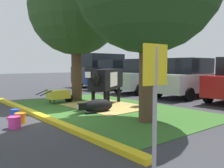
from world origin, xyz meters
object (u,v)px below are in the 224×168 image
Objects in this scene: wheelbarrow at (59,95)px; parking_sign at (155,86)px; shade_tree_left at (76,9)px; sedan_blue at (117,75)px; hatchback_white at (189,78)px; cow_holstein at (106,79)px; bucket_blue at (15,113)px; bucket_orange at (20,118)px; bucket_pink at (15,122)px; suv_dark_grey at (103,70)px; person_handler at (145,84)px; calf_lying at (97,106)px; sedan_silver at (145,76)px.

parking_sign is at bearing -16.86° from wheelbarrow.
sedan_blue is (-3.06, 5.07, -3.26)m from shade_tree_left.
sedan_blue and hatchback_white have the same top height.
bucket_blue is at bearing -90.35° from cow_holstein.
hatchback_white is (0.49, 5.09, -0.10)m from cow_holstein.
bucket_orange is at bearing -77.86° from cow_holstein.
wheelbarrow is 4.65× the size of bucket_pink.
suv_dark_grey reaches higher than sedan_blue.
bucket_blue is at bearing -93.38° from hatchback_white.
parking_sign reaches higher than bucket_orange.
bucket_blue is 0.82× the size of bucket_pink.
person_handler is 3.77m from wheelbarrow.
shade_tree_left is at bearing 120.53° from bucket_blue.
sedan_blue is (-6.05, 6.03, 0.75)m from calf_lying.
bucket_orange is at bearing -7.20° from bucket_blue.
bucket_orange is 0.07× the size of hatchback_white.
cow_holstein is at bearing 102.14° from bucket_orange.
suv_dark_grey is at bearing 153.70° from person_handler.
wheelbarrow is 0.82× the size of parking_sign.
bucket_pink is (-4.33, -0.58, -1.22)m from parking_sign.
bucket_blue is (2.04, -3.46, -4.10)m from shade_tree_left.
parking_sign is 13.61m from sedan_blue.
suv_dark_grey reaches higher than sedan_silver.
sedan_blue is at bearing -178.33° from hatchback_white.
bucket_orange is (2.86, -3.57, -4.08)m from shade_tree_left.
person_handler reaches higher than bucket_blue.
bucket_blue is at bearing -102.98° from person_handler.
hatchback_white reaches higher than cow_holstein.
sedan_blue is at bearing 120.89° from bucket_blue.
sedan_silver reaches higher than person_handler.
shade_tree_left is 3.82× the size of person_handler.
shade_tree_left reaches higher than sedan_blue.
person_handler is 5.08m from sedan_silver.
hatchback_white is (5.62, 0.16, 0.00)m from sedan_blue.
hatchback_white is at bearing 63.99° from shade_tree_left.
bucket_orange is at bearing -44.05° from wheelbarrow.
shade_tree_left is 8.31m from suv_dark_grey.
parking_sign is 6.97× the size of bucket_blue.
shade_tree_left is 1.38× the size of suv_dark_grey.
parking_sign is 4.96m from bucket_orange.
person_handler is at bearing -31.19° from sedan_blue.
wheelbarrow is 5.69× the size of bucket_blue.
hatchback_white is (-0.43, 6.19, 0.75)m from calf_lying.
sedan_blue is (-10.73, 8.37, -0.40)m from parking_sign.
bucket_blue is 0.06× the size of hatchback_white.
calf_lying is 0.68× the size of parking_sign.
bucket_orange is 0.56m from bucket_pink.
cow_holstein reaches higher than wheelbarrow.
sedan_silver is (-0.35, 5.01, -3.26)m from shade_tree_left.
person_handler is at bearing -81.47° from hatchback_white.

